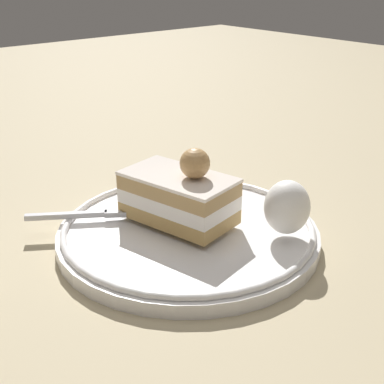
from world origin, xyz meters
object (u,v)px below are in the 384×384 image
object	(u,v)px
whipped_cream_dollop	(287,207)
fork	(94,214)
dessert_plate	(192,231)
cake_slice	(183,194)

from	to	relation	value
whipped_cream_dollop	fork	xyz separation A→B (m)	(-0.14, -0.11, -0.02)
dessert_plate	cake_slice	size ratio (longest dim) A/B	2.14
dessert_plate	fork	bearing A→B (deg)	-137.94
dessert_plate	whipped_cream_dollop	world-z (taller)	whipped_cream_dollop
dessert_plate	fork	distance (m)	0.09
whipped_cream_dollop	fork	bearing A→B (deg)	-140.67
dessert_plate	fork	xyz separation A→B (m)	(-0.07, -0.06, 0.01)
whipped_cream_dollop	fork	size ratio (longest dim) A/B	0.47
cake_slice	whipped_cream_dollop	world-z (taller)	cake_slice
cake_slice	fork	xyz separation A→B (m)	(-0.06, -0.06, -0.02)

